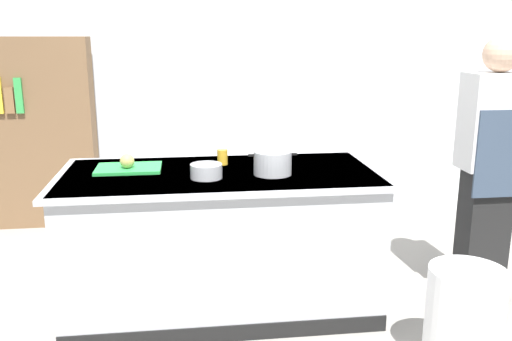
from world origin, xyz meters
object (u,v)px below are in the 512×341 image
(onion, at_px, (127,161))
(bookshelf, at_px, (32,133))
(juice_cup, at_px, (222,157))
(person_chef, at_px, (490,167))
(trash_bin, at_px, (464,321))
(stock_pot, at_px, (273,163))
(mixing_bowl, at_px, (206,171))

(onion, xyz_separation_m, bookshelf, (-1.01, 1.71, -0.11))
(onion, height_order, juice_cup, onion)
(juice_cup, height_order, person_chef, person_chef)
(trash_bin, height_order, person_chef, person_chef)
(juice_cup, distance_m, person_chef, 1.70)
(stock_pot, xyz_separation_m, juice_cup, (-0.28, 0.29, -0.02))
(bookshelf, bearing_deg, trash_bin, -44.09)
(stock_pot, relative_size, mixing_bowl, 1.57)
(onion, xyz_separation_m, mixing_bowl, (0.48, -0.23, -0.02))
(trash_bin, bearing_deg, bookshelf, 135.91)
(onion, bearing_deg, bookshelf, 120.68)
(onion, relative_size, stock_pot, 0.30)
(trash_bin, xyz_separation_m, person_chef, (0.51, 0.75, 0.63))
(stock_pot, distance_m, person_chef, 1.39)
(juice_cup, height_order, trash_bin, juice_cup)
(onion, relative_size, mixing_bowl, 0.47)
(juice_cup, bearing_deg, mixing_bowl, -109.67)
(person_chef, bearing_deg, onion, 91.93)
(bookshelf, bearing_deg, onion, -59.32)
(mixing_bowl, height_order, trash_bin, mixing_bowl)
(stock_pot, relative_size, juice_cup, 2.96)
(mixing_bowl, bearing_deg, juice_cup, 70.33)
(onion, height_order, person_chef, person_chef)
(stock_pot, relative_size, bookshelf, 0.17)
(onion, distance_m, juice_cup, 0.61)
(onion, height_order, bookshelf, bookshelf)
(person_chef, bearing_deg, mixing_bowl, 97.62)
(onion, relative_size, juice_cup, 0.88)
(stock_pot, height_order, juice_cup, stock_pot)
(onion, xyz_separation_m, person_chef, (2.27, -0.22, -0.05))
(trash_bin, bearing_deg, mixing_bowl, 149.56)
(stock_pot, distance_m, bookshelf, 2.69)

